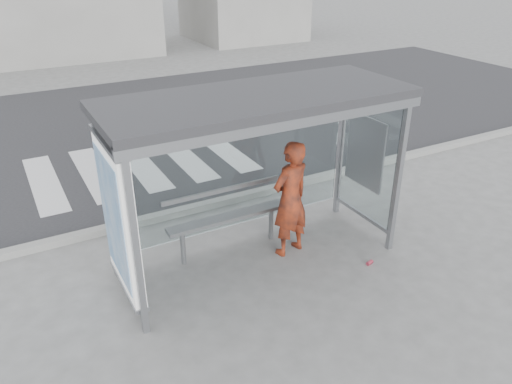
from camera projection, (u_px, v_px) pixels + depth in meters
ground at (258, 260)px, 7.69m from camera, size 80.00×80.00×0.00m
road at (131, 128)px, 13.19m from camera, size 30.00×10.00×0.01m
curb at (207, 205)px, 9.20m from camera, size 30.00×0.18×0.12m
crosswalk at (140, 164)px, 11.01m from camera, size 4.55×3.00×0.00m
bus_shelter at (232, 143)px, 6.70m from camera, size 4.25×1.65×2.62m
person at (290, 199)px, 7.52m from camera, size 0.76×0.58×1.85m
bench at (228, 217)px, 7.70m from camera, size 1.97×0.33×1.02m
soda_can at (370, 263)px, 7.58m from camera, size 0.12×0.08×0.06m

